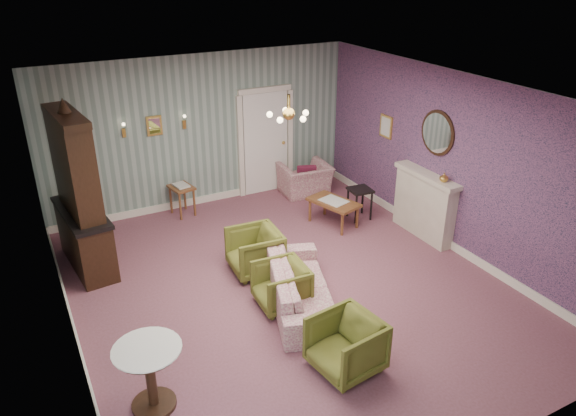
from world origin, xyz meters
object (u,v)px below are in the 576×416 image
olive_chair_b (281,284)px  side_table_black (359,204)px  coffee_table (333,213)px  fireplace (424,205)px  wingback_chair (305,174)px  sofa_chintz (301,280)px  olive_chair_c (255,249)px  olive_chair_a (346,343)px  dresser (77,189)px  pedestal_table (151,377)px

olive_chair_b → side_table_black: bearing=128.5°
coffee_table → fireplace: bearing=-42.5°
wingback_chair → coffee_table: 1.51m
coffee_table → wingback_chair: bearing=80.9°
wingback_chair → sofa_chintz: bearing=64.2°
olive_chair_c → side_table_black: (2.50, 0.80, -0.09)m
olive_chair_c → wingback_chair: 3.15m
olive_chair_c → side_table_black: olive_chair_c is taller
olive_chair_a → fireplace: bearing=118.6°
olive_chair_b → side_table_black: size_ratio=1.18×
coffee_table → side_table_black: side_table_black is taller
coffee_table → side_table_black: bearing=-1.2°
wingback_chair → dresser: size_ratio=0.36×
wingback_chair → coffee_table: wingback_chair is taller
sofa_chintz → coffee_table: sofa_chintz is taller
pedestal_table → olive_chair_c: bearing=43.3°
fireplace → side_table_black: 1.25m
fireplace → side_table_black: (-0.60, 1.05, -0.28)m
dresser → side_table_black: bearing=-12.9°
olive_chair_a → side_table_black: (2.48, 3.31, -0.08)m
olive_chair_b → side_table_black: olive_chair_b is taller
olive_chair_a → dresser: size_ratio=0.29×
dresser → pedestal_table: 3.55m
wingback_chair → fireplace: fireplace is taller
olive_chair_a → coffee_table: (1.91, 3.32, -0.14)m
olive_chair_c → fireplace: 3.12m
wingback_chair → side_table_black: wingback_chair is taller
wingback_chair → olive_chair_a: bearing=70.3°
olive_chair_a → olive_chair_c: 2.51m
dresser → side_table_black: 4.91m
olive_chair_a → dresser: bearing=-157.3°
sofa_chintz → pedestal_table: (-2.36, -0.93, 0.00)m
coffee_table → dresser: bearing=172.1°
olive_chair_c → coffee_table: olive_chair_c is taller
sofa_chintz → pedestal_table: bearing=130.2°
wingback_chair → pedestal_table: size_ratio=1.20×
dresser → fireplace: (5.37, -1.65, -0.74)m
olive_chair_a → fireplace: (3.08, 2.25, 0.20)m
wingback_chair → coffee_table: bearing=85.3°
dresser → coffee_table: dresser is taller
olive_chair_c → pedestal_table: 2.97m
sofa_chintz → fireplace: size_ratio=1.45×
olive_chair_b → pedestal_table: pedestal_table is taller
wingback_chair → dresser: bearing=15.8°
olive_chair_b → coffee_table: 2.69m
olive_chair_c → wingback_chair: (2.18, 2.28, 0.04)m
olive_chair_c → dresser: 2.81m
wingback_chair → pedestal_table: bearing=49.3°
olive_chair_a → fireplace: 3.82m
coffee_table → pedestal_table: bearing=-145.3°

